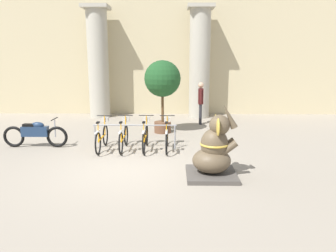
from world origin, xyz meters
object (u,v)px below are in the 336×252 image
at_px(bicycle_0, 102,137).
at_px(motorcycle, 35,133).
at_px(elephant_statue, 214,152).
at_px(potted_tree, 162,82).
at_px(bicycle_2, 145,136).
at_px(person_pedestrian, 201,99).
at_px(bicycle_3, 167,137).
at_px(bicycle_1, 124,137).

relative_size(bicycle_0, motorcycle, 0.85).
relative_size(bicycle_0, elephant_statue, 0.98).
bearing_deg(potted_tree, bicycle_2, -101.06).
bearing_deg(person_pedestrian, elephant_statue, -91.70).
bearing_deg(bicycle_3, person_pedestrian, 71.24).
bearing_deg(motorcycle, bicycle_2, -2.91).
relative_size(bicycle_0, bicycle_1, 1.00).
height_order(elephant_statue, motorcycle, elephant_statue).
distance_m(bicycle_1, potted_tree, 3.05).
xyz_separation_m(bicycle_3, person_pedestrian, (1.36, 4.00, 0.69)).
relative_size(bicycle_2, bicycle_3, 1.00).
distance_m(bicycle_1, motorcycle, 2.86).
bearing_deg(motorcycle, potted_tree, 28.66).
xyz_separation_m(bicycle_0, bicycle_1, (0.67, 0.03, 0.00)).
height_order(bicycle_2, bicycle_3, same).
distance_m(elephant_statue, person_pedestrian, 6.38).
relative_size(bicycle_0, potted_tree, 0.64).
height_order(bicycle_1, person_pedestrian, person_pedestrian).
relative_size(bicycle_0, bicycle_2, 1.00).
relative_size(motorcycle, person_pedestrian, 1.15).
relative_size(bicycle_2, motorcycle, 0.85).
bearing_deg(bicycle_3, bicycle_0, -179.04).
relative_size(bicycle_0, bicycle_3, 1.00).
xyz_separation_m(bicycle_1, motorcycle, (-2.85, 0.21, 0.05)).
height_order(bicycle_2, elephant_statue, elephant_statue).
bearing_deg(motorcycle, person_pedestrian, 34.40).
height_order(bicycle_2, potted_tree, potted_tree).
height_order(bicycle_1, motorcycle, bicycle_1).
bearing_deg(bicycle_2, potted_tree, 78.94).
relative_size(bicycle_1, elephant_statue, 0.98).
distance_m(bicycle_0, bicycle_3, 2.01).
distance_m(bicycle_0, bicycle_2, 1.34).
height_order(bicycle_1, elephant_statue, elephant_statue).
distance_m(motorcycle, potted_tree, 4.77).
bearing_deg(potted_tree, bicycle_0, -126.82).
bearing_deg(elephant_statue, potted_tree, 106.25).
height_order(motorcycle, person_pedestrian, person_pedestrian).
bearing_deg(elephant_statue, motorcycle, 154.46).
bearing_deg(elephant_statue, bicycle_2, 127.68).
xyz_separation_m(bicycle_3, potted_tree, (-0.21, 2.37, 1.52)).
relative_size(bicycle_2, potted_tree, 0.64).
bearing_deg(bicycle_3, bicycle_1, -179.69).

